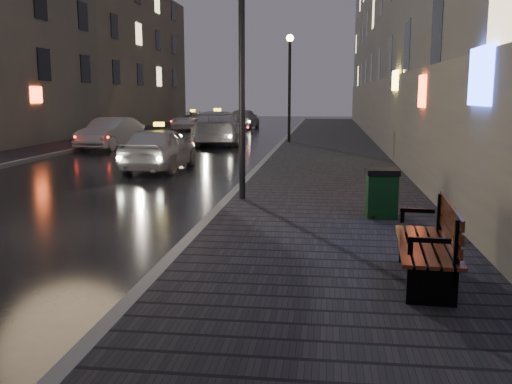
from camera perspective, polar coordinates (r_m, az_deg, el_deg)
ground at (r=8.18m, az=-20.98°, el=-8.89°), size 120.00×120.00×0.00m
sidewalk at (r=27.92m, az=7.39°, el=4.63°), size 4.60×58.00×0.15m
curb at (r=28.01m, az=2.46°, el=4.72°), size 0.20×58.00×0.15m
sidewalk_far at (r=30.58m, az=-17.03°, el=4.73°), size 2.40×58.00×0.15m
curb_far at (r=30.07m, az=-14.76°, el=4.75°), size 0.20×58.00×0.15m
building_near at (r=32.23m, az=13.57°, el=16.57°), size 1.80×50.00×13.00m
building_far_c at (r=49.05m, az=-13.87°, el=12.95°), size 6.00×22.00×11.00m
lamp_near at (r=12.99m, az=-1.43°, el=14.00°), size 0.36×0.36×5.28m
lamp_far at (r=28.89m, az=3.38°, el=11.64°), size 0.36×0.36×5.28m
bench at (r=7.58m, az=17.26°, el=-4.89°), size 0.84×2.06×1.03m
trash_bin at (r=11.42m, az=12.42°, el=-0.03°), size 0.65×0.65×0.95m
taxi_near at (r=19.54m, az=-9.61°, el=4.35°), size 1.82×4.33×1.46m
car_left_mid at (r=27.82m, az=-14.32°, el=5.72°), size 2.00×4.51×1.44m
taxi_mid at (r=29.40m, az=-3.86°, el=6.44°), size 3.08×6.06×1.69m
taxi_far at (r=41.73m, az=-6.33°, el=7.12°), size 2.58×4.89×1.31m
car_far at (r=42.90m, az=-1.22°, el=7.37°), size 2.07×4.50×1.49m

